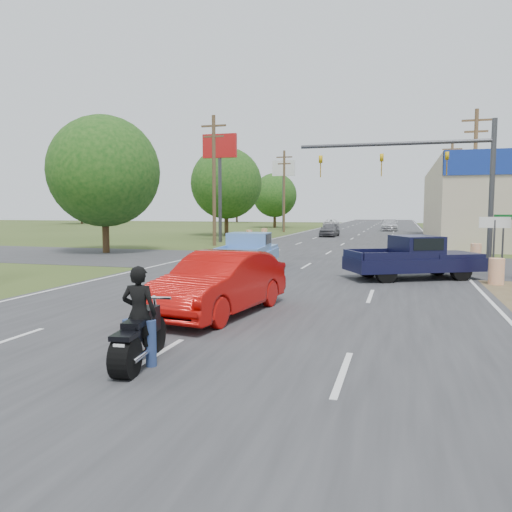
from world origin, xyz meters
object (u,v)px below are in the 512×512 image
(distant_car_grey, at_px, (330,230))
(distant_car_white, at_px, (331,223))
(rider, at_px, (139,319))
(distant_car_silver, at_px, (389,225))
(red_convertible, at_px, (220,284))
(motorcycle, at_px, (138,340))
(blue_pickup, at_px, (249,251))
(navy_pickup, at_px, (416,257))

(distant_car_grey, height_order, distant_car_white, distant_car_grey)
(rider, relative_size, distant_car_white, 0.38)
(distant_car_silver, relative_size, distant_car_white, 1.11)
(red_convertible, relative_size, distant_car_white, 1.10)
(red_convertible, relative_size, distant_car_silver, 0.99)
(red_convertible, distance_m, rider, 4.60)
(motorcycle, bearing_deg, distant_car_white, 87.22)
(blue_pickup, bearing_deg, motorcycle, -84.79)
(rider, relative_size, navy_pickup, 0.31)
(distant_car_silver, distance_m, distant_car_white, 13.92)
(motorcycle, relative_size, navy_pickup, 0.40)
(motorcycle, xyz_separation_m, distant_car_white, (-6.08, 70.65, 0.13))
(motorcycle, relative_size, distant_car_silver, 0.44)
(rider, xyz_separation_m, distant_car_white, (-6.07, 70.58, -0.23))
(navy_pickup, distance_m, distant_car_silver, 46.74)
(distant_car_white, bearing_deg, blue_pickup, 93.78)
(rider, relative_size, blue_pickup, 0.32)
(rider, bearing_deg, motorcycle, 90.00)
(rider, height_order, distant_car_grey, rider)
(red_convertible, distance_m, blue_pickup, 10.23)
(blue_pickup, bearing_deg, red_convertible, -81.48)
(red_convertible, distance_m, distant_car_grey, 39.38)
(distant_car_grey, bearing_deg, motorcycle, -84.86)
(distant_car_silver, xyz_separation_m, distant_car_white, (-9.04, 10.58, -0.10))
(distant_car_silver, bearing_deg, distant_car_white, 128.57)
(distant_car_silver, height_order, distant_car_white, distant_car_silver)
(rider, relative_size, distant_car_silver, 0.34)
(rider, xyz_separation_m, distant_car_silver, (2.96, 60.00, -0.12))
(rider, distance_m, distant_car_white, 70.84)
(motorcycle, relative_size, distant_car_white, 0.49)
(red_convertible, height_order, blue_pickup, blue_pickup)
(navy_pickup, bearing_deg, rider, -48.48)
(distant_car_grey, relative_size, distant_car_white, 0.91)
(blue_pickup, xyz_separation_m, distant_car_silver, (5.36, 45.42, -0.13))
(blue_pickup, relative_size, navy_pickup, 0.95)
(motorcycle, height_order, distant_car_grey, distant_car_grey)
(motorcycle, xyz_separation_m, distant_car_silver, (2.95, 60.06, 0.23))
(rider, distance_m, navy_pickup, 14.26)
(motorcycle, height_order, rider, rider)
(rider, xyz_separation_m, distant_car_grey, (-2.65, 43.90, -0.15))
(distant_car_white, bearing_deg, motorcycle, 94.94)
(blue_pickup, height_order, distant_car_white, blue_pickup)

